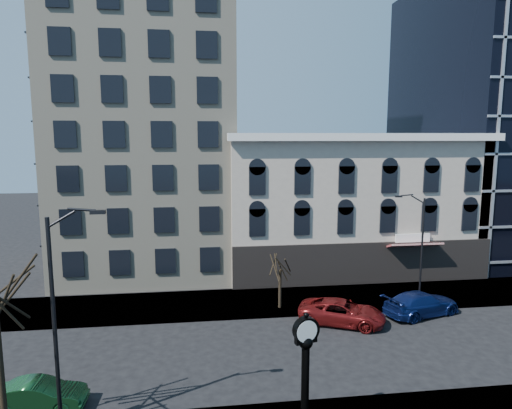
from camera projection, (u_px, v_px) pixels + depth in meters
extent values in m
plane|color=black|center=(230.00, 356.00, 25.71)|extent=(160.00, 160.00, 0.00)
cube|color=gray|center=(222.00, 304.00, 33.55)|extent=(160.00, 6.00, 0.12)
cube|color=#C1B59B|center=(146.00, 60.00, 40.76)|extent=(15.00, 15.00, 38.00)
cube|color=#BEAF9D|center=(347.00, 205.00, 42.04)|extent=(22.00, 10.00, 12.00)
cube|color=white|center=(370.00, 137.00, 36.02)|extent=(22.60, 0.80, 0.60)
cube|color=black|center=(365.00, 264.00, 37.71)|extent=(22.00, 0.30, 3.60)
cube|color=maroon|center=(415.00, 245.00, 37.44)|extent=(4.50, 1.18, 0.55)
cylinder|color=black|center=(305.00, 380.00, 18.78)|extent=(0.34, 0.34, 3.05)
sphere|color=black|center=(306.00, 342.00, 18.53)|extent=(0.59, 0.59, 0.59)
cube|color=black|center=(306.00, 340.00, 18.52)|extent=(0.97, 0.48, 0.26)
cylinder|color=black|center=(306.00, 330.00, 18.46)|extent=(1.15, 0.63, 1.10)
cylinder|color=white|center=(307.00, 332.00, 18.28)|extent=(0.90, 0.27, 0.93)
cylinder|color=white|center=(305.00, 328.00, 18.63)|extent=(0.90, 0.27, 0.93)
sphere|color=black|center=(306.00, 315.00, 18.36)|extent=(0.21, 0.21, 0.21)
cylinder|color=black|center=(55.00, 329.00, 18.19)|extent=(0.17, 0.17, 9.06)
cube|color=black|center=(101.00, 212.00, 17.74)|extent=(0.58, 0.23, 0.15)
cylinder|color=black|center=(422.00, 250.00, 33.35)|extent=(0.14, 0.14, 7.73)
cylinder|color=black|center=(419.00, 299.00, 33.90)|extent=(0.32, 0.32, 0.36)
cube|color=black|center=(401.00, 196.00, 32.71)|extent=(0.51, 0.25, 0.13)
cylinder|color=black|center=(2.00, 383.00, 17.48)|extent=(0.24, 0.24, 5.51)
cylinder|color=black|center=(280.00, 289.00, 32.45)|extent=(0.22, 0.22, 2.79)
imported|color=#143F1E|center=(39.00, 395.00, 20.60)|extent=(4.16, 1.61, 1.35)
imported|color=maroon|center=(342.00, 312.00, 30.01)|extent=(6.20, 4.70, 1.56)
imported|color=#0C194C|center=(421.00, 304.00, 31.46)|extent=(6.06, 3.86, 1.63)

